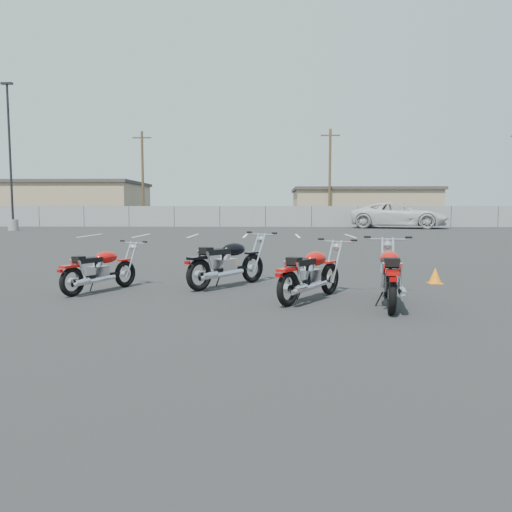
{
  "coord_description": "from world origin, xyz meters",
  "views": [
    {
      "loc": [
        0.47,
        -8.55,
        1.51
      ],
      "look_at": [
        0.2,
        0.6,
        0.65
      ],
      "focal_mm": 35.0,
      "sensor_mm": 36.0,
      "label": 1
    }
  ],
  "objects_px": {
    "motorcycle_front_red": "(100,270)",
    "white_van": "(399,208)",
    "motorcycle_rear_red": "(390,276)",
    "motorcycle_second_black": "(227,263)",
    "motorcycle_third_red": "(311,274)"
  },
  "relations": [
    {
      "from": "motorcycle_third_red",
      "to": "motorcycle_front_red",
      "type": "bearing_deg",
      "value": 168.77
    },
    {
      "from": "motorcycle_front_red",
      "to": "white_van",
      "type": "relative_size",
      "value": 0.2
    },
    {
      "from": "motorcycle_third_red",
      "to": "white_van",
      "type": "bearing_deg",
      "value": 73.39
    },
    {
      "from": "motorcycle_third_red",
      "to": "motorcycle_second_black",
      "type": "bearing_deg",
      "value": 137.05
    },
    {
      "from": "motorcycle_rear_red",
      "to": "motorcycle_second_black",
      "type": "bearing_deg",
      "value": 145.93
    },
    {
      "from": "motorcycle_second_black",
      "to": "white_van",
      "type": "height_order",
      "value": "white_van"
    },
    {
      "from": "motorcycle_third_red",
      "to": "motorcycle_rear_red",
      "type": "xyz_separation_m",
      "value": [
        1.21,
        -0.44,
        0.03
      ]
    },
    {
      "from": "motorcycle_front_red",
      "to": "white_van",
      "type": "bearing_deg",
      "value": 66.95
    },
    {
      "from": "motorcycle_rear_red",
      "to": "motorcycle_third_red",
      "type": "bearing_deg",
      "value": 160.23
    },
    {
      "from": "motorcycle_front_red",
      "to": "motorcycle_rear_red",
      "type": "height_order",
      "value": "motorcycle_rear_red"
    },
    {
      "from": "motorcycle_second_black",
      "to": "motorcycle_rear_red",
      "type": "distance_m",
      "value": 3.29
    },
    {
      "from": "motorcycle_second_black",
      "to": "motorcycle_third_red",
      "type": "xyz_separation_m",
      "value": [
        1.51,
        -1.4,
        -0.03
      ]
    },
    {
      "from": "motorcycle_front_red",
      "to": "white_van",
      "type": "height_order",
      "value": "white_van"
    },
    {
      "from": "motorcycle_second_black",
      "to": "motorcycle_front_red",
      "type": "bearing_deg",
      "value": -164.09
    },
    {
      "from": "motorcycle_third_red",
      "to": "motorcycle_rear_red",
      "type": "height_order",
      "value": "motorcycle_rear_red"
    }
  ]
}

